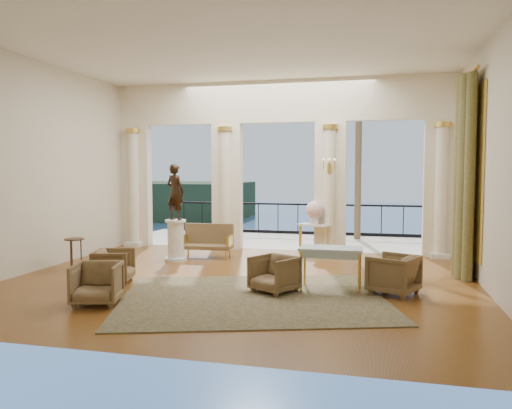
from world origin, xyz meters
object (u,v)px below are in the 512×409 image
(armchair_a, at_px, (97,281))
(side_table, at_px, (74,243))
(pedestal, at_px, (176,241))
(statue, at_px, (175,192))
(settee, at_px, (208,241))
(armchair_b, at_px, (274,272))
(armchair_c, at_px, (393,272))
(armchair_d, at_px, (114,264))
(console_table, at_px, (314,229))
(game_table, at_px, (331,252))

(armchair_a, relative_size, side_table, 1.09)
(pedestal, xyz_separation_m, statue, (0.00, 0.00, 1.17))
(settee, distance_m, pedestal, 0.84)
(armchair_b, bearing_deg, statue, 169.36)
(armchair_c, xyz_separation_m, statue, (-4.94, 2.10, 1.25))
(armchair_a, relative_size, statue, 0.56)
(armchair_b, xyz_separation_m, armchair_d, (-3.14, 0.01, -0.00))
(armchair_a, height_order, statue, statue)
(console_table, bearing_deg, pedestal, -126.56)
(game_table, bearing_deg, armchair_d, -174.32)
(armchair_d, bearing_deg, armchair_a, -174.03)
(game_table, height_order, pedestal, pedestal)
(armchair_d, xyz_separation_m, statue, (0.24, 2.46, 1.28))
(statue, xyz_separation_m, side_table, (-1.70, -1.54, -1.05))
(armchair_b, relative_size, armchair_c, 0.94)
(armchair_c, xyz_separation_m, armchair_d, (-5.18, -0.36, -0.03))
(armchair_a, distance_m, armchair_b, 2.99)
(armchair_b, relative_size, side_table, 1.05)
(armchair_a, bearing_deg, game_table, 11.61)
(armchair_b, height_order, statue, statue)
(armchair_b, height_order, side_table, armchair_b)
(armchair_c, bearing_deg, pedestal, -87.54)
(statue, bearing_deg, armchair_c, 176.65)
(pedestal, bearing_deg, settee, 44.91)
(statue, relative_size, console_table, 1.52)
(armchair_a, xyz_separation_m, settee, (0.31, 4.51, 0.04))
(armchair_c, relative_size, pedestal, 0.78)
(armchair_d, xyz_separation_m, console_table, (3.33, 4.21, 0.28))
(armchair_c, distance_m, console_table, 4.28)
(armchair_d, distance_m, settee, 3.16)
(armchair_a, distance_m, side_table, 3.10)
(armchair_b, bearing_deg, side_table, -161.61)
(side_table, bearing_deg, console_table, 34.55)
(console_table, bearing_deg, statue, -126.56)
(armchair_c, xyz_separation_m, side_table, (-6.64, 0.56, 0.20))
(armchair_d, bearing_deg, armchair_c, -100.04)
(game_table, distance_m, statue, 4.45)
(armchair_d, bearing_deg, armchair_b, -104.20)
(armchair_a, relative_size, armchair_b, 1.04)
(armchair_b, bearing_deg, armchair_a, -121.25)
(armchair_c, height_order, game_table, game_table)
(console_table, distance_m, side_table, 5.81)
(armchair_a, relative_size, pedestal, 0.76)
(console_table, relative_size, side_table, 1.28)
(armchair_d, distance_m, statue, 2.78)
(armchair_c, height_order, armchair_d, armchair_c)
(armchair_c, relative_size, armchair_d, 1.08)
(statue, relative_size, side_table, 1.94)
(armchair_a, bearing_deg, armchair_c, 5.01)
(settee, relative_size, side_table, 1.87)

